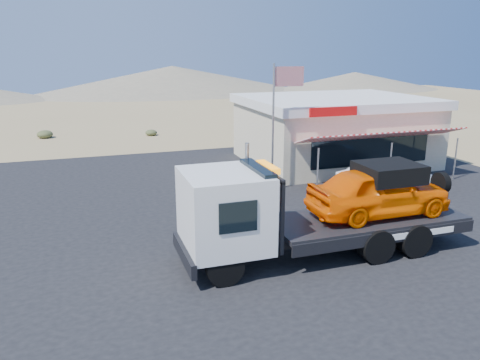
% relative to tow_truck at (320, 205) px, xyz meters
% --- Properties ---
extents(ground, '(120.00, 120.00, 0.00)m').
position_rel_tow_truck_xyz_m(ground, '(-3.38, 2.74, -1.73)').
color(ground, '#8E7950').
rests_on(ground, ground).
extents(asphalt_lot, '(32.00, 24.00, 0.02)m').
position_rel_tow_truck_xyz_m(asphalt_lot, '(-1.38, 5.74, -1.72)').
color(asphalt_lot, black).
rests_on(asphalt_lot, ground).
extents(tow_truck, '(9.61, 2.85, 3.21)m').
position_rel_tow_truck_xyz_m(tow_truck, '(0.00, 0.00, 0.00)').
color(tow_truck, black).
rests_on(tow_truck, asphalt_lot).
extents(white_sedan, '(4.85, 1.91, 1.57)m').
position_rel_tow_truck_xyz_m(white_sedan, '(6.13, 4.66, -0.92)').
color(white_sedan, silver).
rests_on(white_sedan, asphalt_lot).
extents(jerky_store, '(10.40, 9.97, 3.90)m').
position_rel_tow_truck_xyz_m(jerky_store, '(7.12, 11.71, 0.26)').
color(jerky_store, '#C1B792').
rests_on(jerky_store, asphalt_lot).
extents(flagpole, '(1.55, 0.10, 6.00)m').
position_rel_tow_truck_xyz_m(flagpole, '(1.55, 7.24, 2.04)').
color(flagpole, '#99999E').
rests_on(flagpole, asphalt_lot).
extents(distant_hills, '(126.00, 48.00, 4.20)m').
position_rel_tow_truck_xyz_m(distant_hills, '(-13.15, 57.88, 0.16)').
color(distant_hills, '#726B59').
rests_on(distant_hills, ground).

